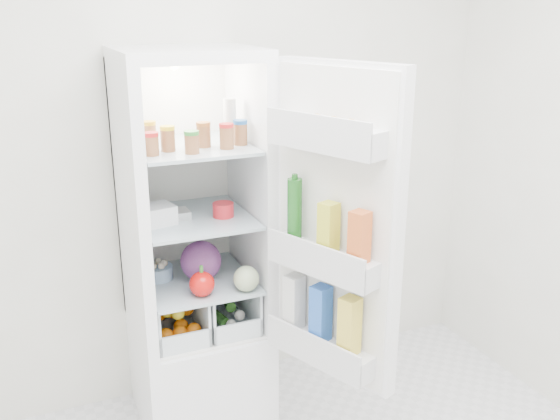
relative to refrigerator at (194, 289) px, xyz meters
name	(u,v)px	position (x,y,z in m)	size (l,w,h in m)	color
room_walls	(375,150)	(0.20, -1.25, 0.93)	(3.02, 3.02, 2.61)	silver
refrigerator	(194,289)	(0.00, 0.00, 0.00)	(0.60, 0.60, 1.80)	white
shelf_low	(197,280)	(0.00, -0.06, 0.07)	(0.49, 0.53, 0.01)	#A4B6C0
shelf_mid	(194,218)	(0.00, -0.06, 0.38)	(0.49, 0.53, 0.01)	#A4B6C0
shelf_top	(191,146)	(0.00, -0.06, 0.71)	(0.49, 0.53, 0.01)	#A4B6C0
crisper_left	(173,310)	(-0.12, -0.06, -0.06)	(0.23, 0.46, 0.22)	silver
crisper_right	(223,301)	(0.12, -0.06, -0.06)	(0.23, 0.46, 0.22)	silver
condiment_jars	(190,139)	(-0.02, -0.14, 0.76)	(0.46, 0.32, 0.08)	#B21919
squeeze_bottle	(230,120)	(0.18, -0.07, 0.82)	(0.06, 0.06, 0.19)	silver
tub_white	(158,214)	(-0.17, -0.10, 0.43)	(0.13, 0.13, 0.08)	white
tin_red	(223,210)	(0.12, -0.12, 0.42)	(0.10, 0.10, 0.06)	red
foil_tray	(173,215)	(-0.09, -0.05, 0.41)	(0.14, 0.10, 0.03)	#B8B8BC
red_cabbage	(201,261)	(0.02, -0.08, 0.18)	(0.19, 0.19, 0.19)	#491C51
bell_pepper	(202,284)	(-0.03, -0.25, 0.14)	(0.11, 0.11, 0.11)	red
mushroom_bowl	(158,272)	(-0.17, 0.01, 0.11)	(0.13, 0.13, 0.06)	#93B6DB
salad_bag	(246,279)	(0.17, -0.27, 0.14)	(0.12, 0.12, 0.12)	#A3B487
citrus_pile	(175,318)	(-0.12, -0.09, -0.08)	(0.20, 0.31, 0.16)	orange
veg_pile	(224,309)	(0.13, -0.06, -0.10)	(0.16, 0.30, 0.10)	#25511B
fridge_door	(332,236)	(0.42, -0.62, 0.43)	(0.37, 0.58, 1.30)	white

